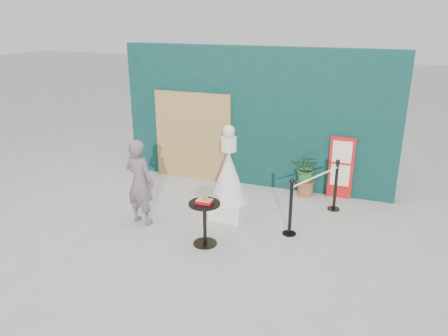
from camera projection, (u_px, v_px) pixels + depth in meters
ground at (199, 248)px, 7.16m from camera, size 60.00×60.00×0.00m
back_wall at (255, 118)px, 9.43m from camera, size 6.00×0.30×3.00m
bamboo_fence at (193, 136)px, 9.87m from camera, size 1.80×0.08×2.00m
woman at (140, 182)px, 7.79m from camera, size 0.64×0.48×1.58m
menu_board at (341, 168)px, 8.92m from camera, size 0.50×0.07×1.30m
statue at (229, 181)px, 8.02m from camera, size 0.70×0.70×1.78m
cafe_table at (205, 217)px, 7.13m from camera, size 0.52×0.52×0.75m
food_basket at (205, 201)px, 7.03m from camera, size 0.26×0.19×0.11m
planter at (306, 172)px, 9.07m from camera, size 0.53×0.46×0.90m
stanchion_barrier at (314, 196)px, 7.93m from camera, size 0.84×1.54×1.03m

